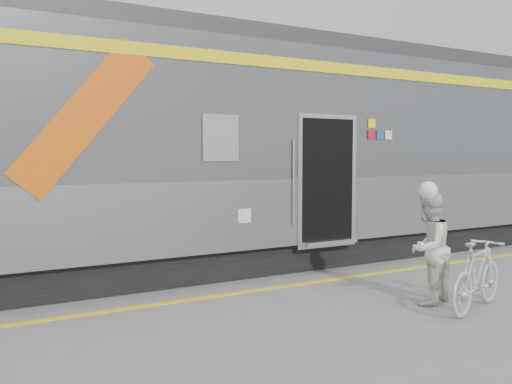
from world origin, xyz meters
TOP-DOWN VIEW (x-y plane):
  - ground at (0.00, 0.00)m, footprint 90.00×90.00m
  - train at (0.55, 4.19)m, footprint 24.00×3.17m
  - safety_strip at (0.00, 2.15)m, footprint 24.00×0.12m
  - woman at (2.73, 0.43)m, footprint 0.87×0.77m
  - bicycle_right at (3.03, -0.12)m, footprint 1.58×0.88m
  - helmet_woman at (2.73, 0.43)m, footprint 0.24×0.24m

SIDE VIEW (x-z plane):
  - ground at x=0.00m, z-range 0.00..0.00m
  - safety_strip at x=0.00m, z-range 0.00..0.01m
  - bicycle_right at x=3.03m, z-range 0.00..0.91m
  - woman at x=2.73m, z-range 0.00..1.51m
  - helmet_woman at x=2.73m, z-range 1.51..1.75m
  - train at x=0.55m, z-range 0.00..4.10m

